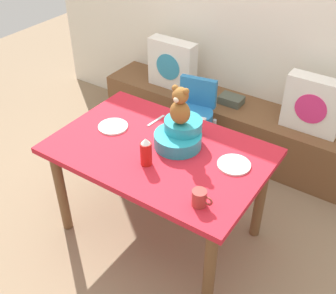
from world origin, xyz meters
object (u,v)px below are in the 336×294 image
pillow_floral_left (172,64)px  infant_seat_teal (180,135)px  dinner_plate_far (113,127)px  pillow_floral_right (314,105)px  dining_table (159,161)px  teddy_bear (180,106)px  ketchup_bottle (146,152)px  dinner_plate_near (234,165)px  coffee_mug (200,198)px  book_stack (231,100)px  highchair (192,115)px

pillow_floral_left → infant_seat_teal: same height
pillow_floral_left → dinner_plate_far: bearing=-76.4°
pillow_floral_right → dining_table: size_ratio=0.33×
teddy_bear → ketchup_bottle: bearing=-101.5°
dining_table → teddy_bear: 0.40m
dinner_plate_near → dinner_plate_far: (-0.86, -0.08, 0.00)m
ketchup_bottle → coffee_mug: (0.44, -0.12, -0.04)m
dinner_plate_near → dinner_plate_far: 0.86m
book_stack → highchair: 0.46m
pillow_floral_right → coffee_mug: (-0.15, -1.46, 0.11)m
teddy_bear → dinner_plate_far: size_ratio=1.25×
teddy_bear → dinner_plate_near: size_ratio=1.25×
infant_seat_teal → ketchup_bottle: size_ratio=1.78×
dining_table → infant_seat_teal: infant_seat_teal is taller
teddy_bear → pillow_floral_left: bearing=125.3°
ketchup_bottle → pillow_floral_left: bearing=117.4°
infant_seat_teal → teddy_bear: size_ratio=1.32×
infant_seat_teal → ketchup_bottle: (-0.06, -0.28, 0.02)m
highchair → dinner_plate_near: 0.96m
pillow_floral_left → book_stack: size_ratio=2.20×
dining_table → ketchup_bottle: size_ratio=7.28×
highchair → dinner_plate_far: 0.79m
pillow_floral_right → ketchup_bottle: bearing=-113.7°
ketchup_bottle → dinner_plate_far: ketchup_bottle is taller
highchair → infant_seat_teal: (0.28, -0.65, 0.29)m
dining_table → infant_seat_teal: 0.22m
pillow_floral_right → highchair: bearing=-153.0°
dining_table → dinner_plate_near: 0.49m
coffee_mug → dinner_plate_far: (-0.85, 0.31, -0.04)m
ketchup_bottle → dinner_plate_near: 0.53m
dining_table → dinner_plate_far: (-0.39, 0.02, 0.11)m
infant_seat_teal → dinner_plate_near: infant_seat_teal is taller
book_stack → infant_seat_teal: (0.15, -1.08, 0.32)m
dinner_plate_near → dinner_plate_far: same height
highchair → dinner_plate_near: highchair is taller
dining_table → coffee_mug: size_ratio=11.23×
teddy_bear → dinner_plate_far: 0.55m
pillow_floral_right → teddy_bear: (-0.53, -1.06, 0.34)m
dining_table → pillow_floral_left: bearing=119.8°
pillow_floral_left → teddy_bear: size_ratio=1.76×
pillow_floral_right → book_stack: 0.71m
dining_table → highchair: bearing=105.2°
infant_seat_teal → dinner_plate_near: 0.39m
book_stack → teddy_bear: 1.21m
dinner_plate_near → pillow_floral_right: bearing=82.1°
infant_seat_teal → book_stack: bearing=98.1°
pillow_floral_right → dinner_plate_far: bearing=-131.3°
dining_table → dinner_plate_far: bearing=176.5°
pillow_floral_right → dinner_plate_near: bearing=-97.9°
ketchup_bottle → coffee_mug: ketchup_bottle is taller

